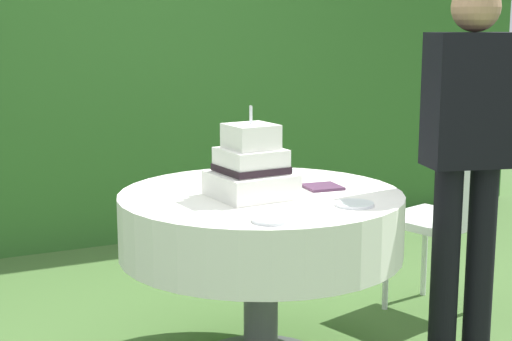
% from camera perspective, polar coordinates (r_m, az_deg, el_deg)
% --- Properties ---
extents(foliage_hedge, '(6.51, 0.64, 2.92)m').
position_cam_1_polar(foliage_hedge, '(5.36, -11.18, 10.83)').
color(foliage_hedge, '#336628').
rests_on(foliage_hedge, ground_plane).
extents(cake_table, '(1.17, 1.17, 0.76)m').
position_cam_1_polar(cake_table, '(3.21, 0.36, -4.03)').
color(cake_table, '#4C4C51').
rests_on(cake_table, ground_plane).
extents(wedding_cake, '(0.32, 0.32, 0.36)m').
position_cam_1_polar(wedding_cake, '(3.09, -0.36, 0.17)').
color(wedding_cake, white).
rests_on(wedding_cake, cake_table).
extents(serving_plate_near, '(0.15, 0.15, 0.01)m').
position_cam_1_polar(serving_plate_near, '(2.98, 7.21, -2.45)').
color(serving_plate_near, white).
rests_on(serving_plate_near, cake_table).
extents(serving_plate_far, '(0.12, 0.12, 0.01)m').
position_cam_1_polar(serving_plate_far, '(3.55, -1.16, -0.25)').
color(serving_plate_far, white).
rests_on(serving_plate_far, cake_table).
extents(serving_plate_left, '(0.14, 0.14, 0.01)m').
position_cam_1_polar(serving_plate_left, '(2.73, 1.20, -3.63)').
color(serving_plate_left, white).
rests_on(serving_plate_left, cake_table).
extents(serving_plate_right, '(0.12, 0.12, 0.01)m').
position_cam_1_polar(serving_plate_right, '(3.59, 2.53, -0.13)').
color(serving_plate_right, white).
rests_on(serving_plate_right, cake_table).
extents(napkin_stack, '(0.16, 0.16, 0.01)m').
position_cam_1_polar(napkin_stack, '(3.28, 4.87, -1.20)').
color(napkin_stack, '#4C2D47').
rests_on(napkin_stack, cake_table).
extents(garden_chair, '(0.49, 0.49, 0.89)m').
position_cam_1_polar(garden_chair, '(3.93, 13.81, -2.78)').
color(garden_chair, white).
rests_on(garden_chair, ground_plane).
extents(standing_person, '(0.40, 0.29, 1.60)m').
position_cam_1_polar(standing_person, '(3.36, 15.28, 1.65)').
color(standing_person, black).
rests_on(standing_person, ground_plane).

